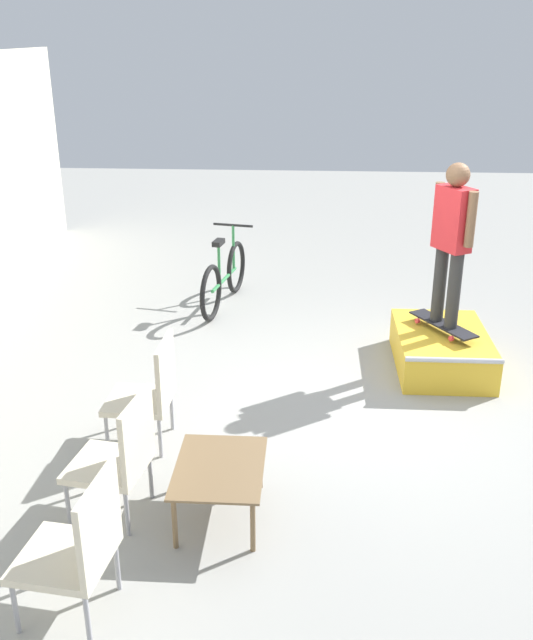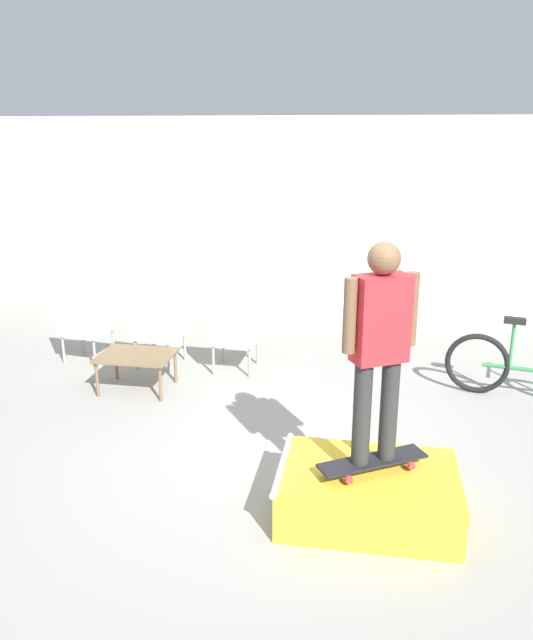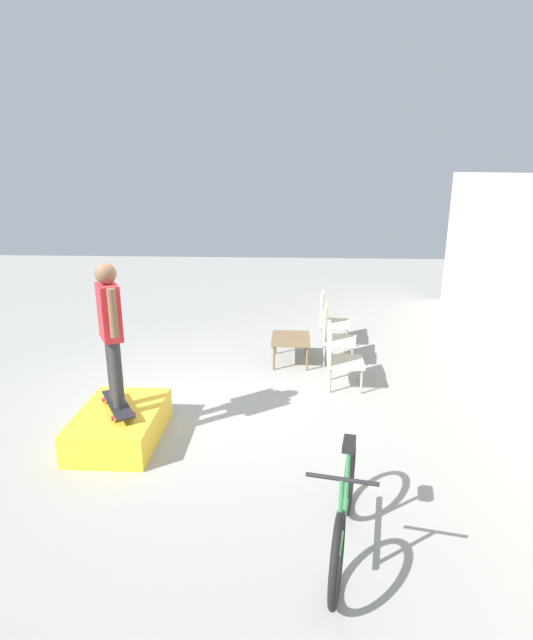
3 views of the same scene
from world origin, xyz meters
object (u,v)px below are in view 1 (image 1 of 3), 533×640
Objects in this scene: coffee_table at (220,472)px; patio_chair_right at (150,390)px; bicycle at (224,278)px; skateboard_on_ramp at (443,324)px; person_skater at (452,233)px; patio_chair_center at (120,454)px; skate_ramp_box at (441,350)px; patio_chair_left at (79,545)px.

coffee_table is 1.18m from patio_chair_right.
bicycle reaches higher than patio_chair_right.
skateboard_on_ramp is 0.88× the size of patio_chair_right.
person_skater reaches higher than coffee_table.
patio_chair_center reaches higher than coffee_table.
coffee_table is 0.71m from patio_chair_center.
person_skater is 3.27m from patio_chair_right.
skateboard_on_ramp is at bearing 10.16° from skate_ramp_box.
bicycle is at bearing 25.10° from skateboard_on_ramp.
skateboard_on_ramp is 0.51× the size of person_skater.
coffee_table is 0.87× the size of patio_chair_left.
person_skater is at bearing -76.22° from skateboard_on_ramp.
skateboard_on_ramp is 2.93m from bicycle.
skate_ramp_box is 1.23m from person_skater.
patio_chair_center is (-0.02, 0.69, 0.13)m from coffee_table.
patio_chair_right reaches higher than coffee_table.
skateboard_on_ramp is 3.74m from patio_chair_center.
patio_chair_left is at bearing 1.74° from patio_chair_right.
person_skater is at bearing 143.74° from patio_chair_center.
bicycle is (4.23, 0.46, -0.00)m from coffee_table.
patio_chair_center is (-2.62, 2.66, 0.04)m from skateboard_on_ramp.
coffee_table is at bearing 111.68° from skateboard_on_ramp.
patio_chair_right is at bearing 121.53° from skate_ramp_box.
patio_chair_right is at bearing 90.68° from skateboard_on_ramp.
person_skater is at bearing 123.65° from patio_chair_right.
patio_chair_center is 0.96m from patio_chair_right.
person_skater reaches higher than bicycle.
patio_chair_right is at bearing -172.72° from patio_chair_left.
patio_chair_left is 5.20m from bicycle.
patio_chair_left is (-3.55, 2.67, 0.31)m from skate_ramp_box.
patio_chair_center is at bearing 91.33° from coffee_table.
patio_chair_center reaches higher than skateboard_on_ramp.
bicycle reaches higher than patio_chair_center.
bicycle is (4.25, -0.23, -0.13)m from patio_chair_center.
coffee_table is (-2.59, 1.98, 0.18)m from skate_ramp_box.
skate_ramp_box is 1.43× the size of patio_chair_right.
patio_chair_center is at bearing 134.27° from skate_ramp_box.
bicycle reaches higher than skate_ramp_box.
person_skater is 0.95× the size of bicycle.
skate_ramp_box is 4.45m from patio_chair_left.
coffee_table is (-2.61, 1.97, -1.05)m from person_skater.
skate_ramp_box is at bearing 160.37° from person_skater.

